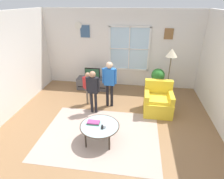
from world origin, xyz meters
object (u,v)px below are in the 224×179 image
remote_near_books (102,127)px  coffee_table (100,126)px  tv_stand (93,83)px  book_stack (94,123)px  television (92,73)px  floor_lamp (171,59)px  person_black_shirt (93,88)px  person_red_shirt (88,85)px  armchair (158,102)px  potted_plant_by_window (158,78)px  person_blue_shirt (109,79)px  cup (105,126)px

remote_near_books → coffee_table: bearing=137.6°
tv_stand → book_stack: size_ratio=3.87×
television → floor_lamp: 2.65m
book_stack → person_black_shirt: bearing=103.4°
remote_near_books → person_red_shirt: person_red_shirt is taller
armchair → book_stack: (-1.49, -1.36, 0.11)m
tv_stand → potted_plant_by_window: bearing=-0.4°
person_black_shirt → book_stack: bearing=-76.6°
remote_near_books → person_red_shirt: bearing=114.2°
person_blue_shirt → floor_lamp: (1.66, 0.43, 0.55)m
cup → potted_plant_by_window: 2.98m
coffee_table → person_blue_shirt: size_ratio=0.63×
remote_near_books → person_red_shirt: (-0.74, 1.64, 0.21)m
coffee_table → person_black_shirt: size_ratio=0.70×
person_blue_shirt → person_black_shirt: (-0.37, -0.43, -0.08)m
armchair → book_stack: bearing=-137.8°
cup → potted_plant_by_window: bearing=64.6°
television → armchair: bearing=-29.9°
television → tv_stand: bearing=90.0°
coffee_table → person_blue_shirt: (-0.03, 1.55, 0.46)m
television → potted_plant_by_window: potted_plant_by_window is taller
person_black_shirt → remote_near_books: bearing=-68.4°
coffee_table → person_red_shirt: bearing=113.0°
television → armchair: armchair is taller
television → book_stack: bearing=-75.8°
book_stack → potted_plant_by_window: potted_plant_by_window is taller
remote_near_books → potted_plant_by_window: bearing=63.6°
armchair → remote_near_books: bearing=-131.0°
tv_stand → person_red_shirt: (0.14, -1.07, 0.44)m
person_black_shirt → potted_plant_by_window: person_black_shirt is taller
remote_near_books → potted_plant_by_window: size_ratio=0.16×
cup → person_black_shirt: (-0.53, 1.19, 0.31)m
cup → person_red_shirt: bearing=115.9°
tv_stand → coffee_table: bearing=-73.1°
tv_stand → television: size_ratio=2.07×
book_stack → tv_stand: bearing=104.2°
book_stack → person_red_shirt: (-0.52, 1.52, 0.20)m
book_stack → person_blue_shirt: bearing=85.5°
tv_stand → person_black_shirt: 1.67m
remote_near_books → television: bearing=107.8°
tv_stand → book_stack: 2.69m
coffee_table → remote_near_books: (0.07, -0.06, 0.03)m
person_blue_shirt → person_red_shirt: size_ratio=1.34×
armchair → person_blue_shirt: bearing=173.9°
tv_stand → remote_near_books: 2.86m
floor_lamp → television: bearing=164.9°
book_stack → armchair: bearing=42.2°
television → person_blue_shirt: size_ratio=0.38×
person_black_shirt → television: bearing=104.8°
floor_lamp → potted_plant_by_window: bearing=109.5°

